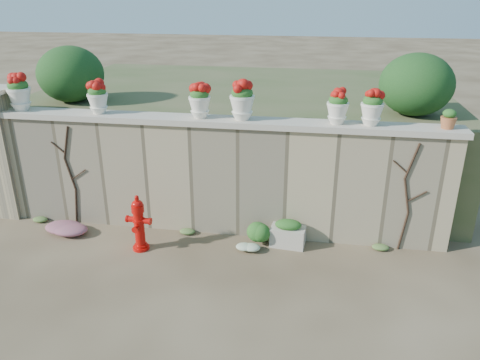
% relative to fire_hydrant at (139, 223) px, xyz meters
% --- Properties ---
extents(ground, '(80.00, 80.00, 0.00)m').
position_rel_fire_hydrant_xyz_m(ground, '(1.14, -0.86, -0.50)').
color(ground, '#473723').
rests_on(ground, ground).
extents(stone_wall, '(8.00, 0.40, 2.00)m').
position_rel_fire_hydrant_xyz_m(stone_wall, '(1.14, 0.94, 0.50)').
color(stone_wall, tan).
rests_on(stone_wall, ground).
extents(wall_cap, '(8.10, 0.52, 0.10)m').
position_rel_fire_hydrant_xyz_m(wall_cap, '(1.14, 0.94, 1.55)').
color(wall_cap, '#BCB49F').
rests_on(wall_cap, stone_wall).
extents(gate_pillar, '(0.72, 0.72, 2.48)m').
position_rel_fire_hydrant_xyz_m(gate_pillar, '(-3.01, 0.94, 0.76)').
color(gate_pillar, tan).
rests_on(gate_pillar, ground).
extents(raised_fill, '(9.00, 6.00, 2.00)m').
position_rel_fire_hydrant_xyz_m(raised_fill, '(1.14, 4.14, 0.50)').
color(raised_fill, '#384C23').
rests_on(raised_fill, ground).
extents(back_shrub_left, '(1.30, 1.30, 1.10)m').
position_rel_fire_hydrant_xyz_m(back_shrub_left, '(-2.06, 2.14, 2.05)').
color(back_shrub_left, '#143814').
rests_on(back_shrub_left, raised_fill).
extents(back_shrub_right, '(1.30, 1.30, 1.10)m').
position_rel_fire_hydrant_xyz_m(back_shrub_right, '(4.54, 2.14, 2.05)').
color(back_shrub_right, '#143814').
rests_on(back_shrub_right, raised_fill).
extents(vine_left, '(0.60, 0.04, 1.91)m').
position_rel_fire_hydrant_xyz_m(vine_left, '(-1.53, 0.72, 0.49)').
color(vine_left, black).
rests_on(vine_left, ground).
extents(vine_right, '(0.60, 0.04, 1.91)m').
position_rel_fire_hydrant_xyz_m(vine_right, '(4.37, 0.72, 0.49)').
color(vine_right, black).
rests_on(vine_right, ground).
extents(fire_hydrant, '(0.43, 0.30, 0.99)m').
position_rel_fire_hydrant_xyz_m(fire_hydrant, '(0.00, 0.00, 0.00)').
color(fire_hydrant, '#C20B07').
rests_on(fire_hydrant, ground).
extents(planter_box, '(0.61, 0.39, 0.49)m').
position_rel_fire_hydrant_xyz_m(planter_box, '(2.46, 0.54, -0.27)').
color(planter_box, '#BCB49F').
rests_on(planter_box, ground).
extents(green_shrub, '(0.61, 0.55, 0.58)m').
position_rel_fire_hydrant_xyz_m(green_shrub, '(1.91, 0.40, -0.21)').
color(green_shrub, '#1E5119').
rests_on(green_shrub, ground).
extents(magenta_clump, '(0.92, 0.61, 0.24)m').
position_rel_fire_hydrant_xyz_m(magenta_clump, '(-1.44, 0.32, -0.38)').
color(magenta_clump, '#C62783').
rests_on(magenta_clump, ground).
extents(white_flowers, '(0.52, 0.42, 0.19)m').
position_rel_fire_hydrant_xyz_m(white_flowers, '(1.79, 0.26, -0.41)').
color(white_flowers, white).
rests_on(white_flowers, ground).
extents(urn_pot_0, '(0.41, 0.41, 0.64)m').
position_rel_fire_hydrant_xyz_m(urn_pot_0, '(-2.43, 0.94, 1.92)').
color(urn_pot_0, white).
rests_on(urn_pot_0, wall_cap).
extents(urn_pot_1, '(0.36, 0.36, 0.56)m').
position_rel_fire_hydrant_xyz_m(urn_pot_1, '(-0.95, 0.94, 1.88)').
color(urn_pot_1, white).
rests_on(urn_pot_1, wall_cap).
extents(urn_pot_2, '(0.37, 0.37, 0.58)m').
position_rel_fire_hydrant_xyz_m(urn_pot_2, '(0.87, 0.94, 1.89)').
color(urn_pot_2, white).
rests_on(urn_pot_2, wall_cap).
extents(urn_pot_3, '(0.41, 0.41, 0.65)m').
position_rel_fire_hydrant_xyz_m(urn_pot_3, '(1.60, 0.94, 1.92)').
color(urn_pot_3, white).
rests_on(urn_pot_3, wall_cap).
extents(urn_pot_4, '(0.35, 0.35, 0.56)m').
position_rel_fire_hydrant_xyz_m(urn_pot_4, '(3.15, 0.94, 1.87)').
color(urn_pot_4, white).
rests_on(urn_pot_4, wall_cap).
extents(urn_pot_5, '(0.36, 0.36, 0.57)m').
position_rel_fire_hydrant_xyz_m(urn_pot_5, '(3.68, 0.94, 1.88)').
color(urn_pot_5, white).
rests_on(urn_pot_5, wall_cap).
extents(terracotta_pot, '(0.25, 0.25, 0.30)m').
position_rel_fire_hydrant_xyz_m(terracotta_pot, '(4.86, 0.94, 1.74)').
color(terracotta_pot, '#A95D33').
rests_on(terracotta_pot, wall_cap).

